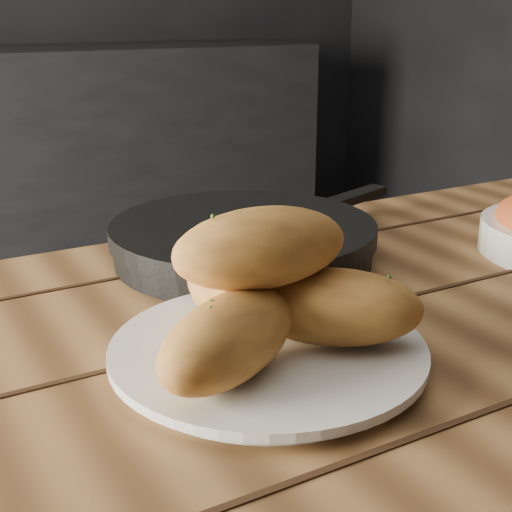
{
  "coord_description": "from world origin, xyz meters",
  "views": [
    {
      "loc": [
        -0.22,
        -0.97,
        1.03
      ],
      "look_at": [
        0.05,
        -0.49,
        0.84
      ],
      "focal_mm": 50.0,
      "sensor_mm": 36.0,
      "label": 1
    }
  ],
  "objects": [
    {
      "name": "bread_rolls",
      "position": [
        0.05,
        -0.51,
        0.81
      ],
      "size": [
        0.26,
        0.23,
        0.12
      ],
      "color": "gold",
      "rests_on": "plate"
    },
    {
      "name": "plate",
      "position": [
        0.05,
        -0.51,
        0.76
      ],
      "size": [
        0.27,
        0.27,
        0.02
      ],
      "color": "silver",
      "rests_on": "table"
    },
    {
      "name": "skillet",
      "position": [
        0.16,
        -0.26,
        0.77
      ],
      "size": [
        0.44,
        0.31,
        0.05
      ],
      "color": "black",
      "rests_on": "table"
    },
    {
      "name": "table",
      "position": [
        0.14,
        -0.55,
        0.64
      ],
      "size": [
        1.38,
        0.86,
        0.75
      ],
      "color": "brown",
      "rests_on": "ground"
    }
  ]
}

